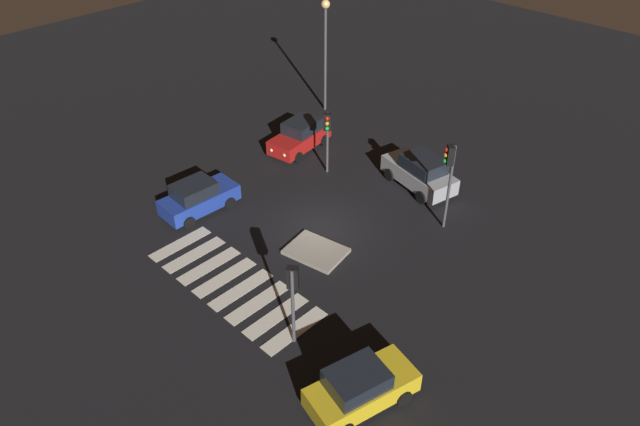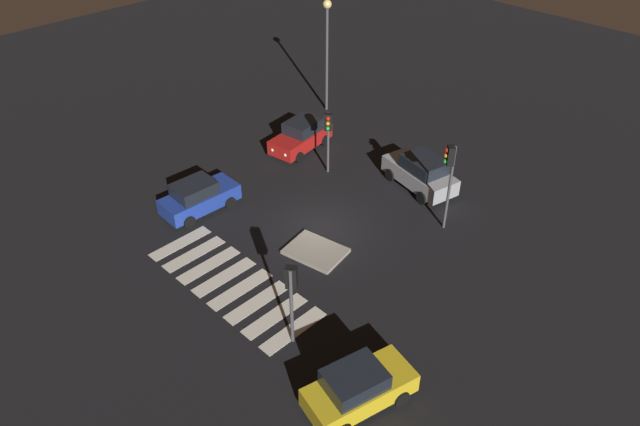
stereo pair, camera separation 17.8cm
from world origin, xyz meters
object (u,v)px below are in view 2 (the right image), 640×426
traffic_island (316,251)px  car_yellow (359,388)px  car_blue (199,197)px  traffic_light_north (450,168)px  car_red (301,136)px  car_silver (421,172)px  traffic_light_east (291,286)px  traffic_light_west (328,129)px  street_lamp (327,37)px

traffic_island → car_yellow: car_yellow is taller
car_yellow → car_blue: size_ratio=1.04×
traffic_light_north → car_yellow: bearing=64.1°
car_red → car_silver: car_silver is taller
car_silver → traffic_light_north: bearing=156.8°
traffic_light_east → traffic_light_north: bearing=-35.7°
car_blue → traffic_light_west: bearing=-13.8°
car_red → street_lamp: (-2.71, 4.98, 4.16)m
traffic_light_west → street_lamp: street_lamp is taller
traffic_island → street_lamp: size_ratio=0.41×
traffic_light_north → traffic_light_west: traffic_light_north is taller
car_red → traffic_light_north: bearing=79.2°
traffic_island → car_silver: bearing=89.8°
traffic_light_west → car_blue: bearing=-56.3°
car_yellow → traffic_light_east: 4.41m
street_lamp → car_blue: bearing=-74.6°
car_blue → traffic_light_west: (2.15, 7.35, 1.97)m
car_red → traffic_light_west: traffic_light_west is taller
car_red → street_lamp: size_ratio=0.59×
traffic_light_east → traffic_island: bearing=-0.7°
car_silver → traffic_light_east: size_ratio=1.25×
traffic_island → traffic_light_north: (3.05, 5.86, 3.43)m
car_blue → traffic_light_west: size_ratio=1.11×
traffic_light_north → street_lamp: street_lamp is taller
car_blue → street_lamp: bearing=18.0°
traffic_island → car_yellow: size_ratio=0.70×
traffic_light_east → traffic_light_north: traffic_light_north is taller
car_silver → car_blue: 11.96m
traffic_light_north → traffic_light_west: (-7.63, -0.33, -0.67)m
traffic_island → traffic_light_east: 6.07m
car_blue → street_lamp: size_ratio=0.56×
car_red → traffic_light_west: 3.75m
car_silver → traffic_light_west: traffic_light_west is taller
car_red → traffic_light_north: size_ratio=0.94×
traffic_light_north → traffic_light_west: 7.66m
traffic_island → traffic_light_east: size_ratio=0.81×
car_blue → car_red: bearing=9.0°
traffic_light_north → car_blue: bearing=-8.2°
traffic_light_east → traffic_light_west: traffic_light_west is taller
traffic_island → car_silver: car_silver is taller
car_red → car_silver: (7.69, 1.65, 0.05)m
car_silver → street_lamp: street_lamp is taller
car_red → street_lamp: bearing=-159.4°
car_silver → car_blue: car_silver is taller
car_silver → car_blue: size_ratio=1.12×
car_red → traffic_light_east: bearing=37.1°
street_lamp → car_yellow: bearing=-43.0°
traffic_light_north → street_lamp: bearing=-68.7°
street_lamp → traffic_light_north: bearing=-22.3°
traffic_island → car_yellow: 8.65m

